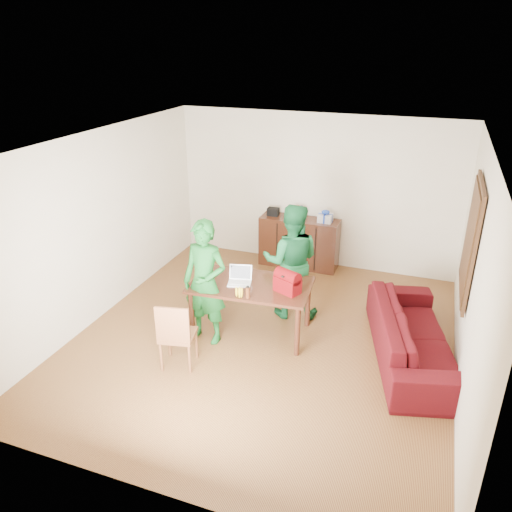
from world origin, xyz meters
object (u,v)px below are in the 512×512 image
at_px(person_near, 205,283).
at_px(sofa, 413,335).
at_px(chair, 179,347).
at_px(bottle, 248,292).
at_px(table, 251,290).
at_px(person_far, 291,261).
at_px(red_bag, 287,283).
at_px(laptop, 239,281).

height_order(person_near, sofa, person_near).
relative_size(chair, sofa, 0.40).
relative_size(chair, bottle, 5.48).
xyz_separation_m(table, bottle, (0.10, -0.38, 0.18)).
xyz_separation_m(person_far, red_bag, (0.16, -0.73, 0.02)).
distance_m(laptop, red_bag, 0.68).
bearing_deg(person_near, sofa, 15.13).
bearing_deg(person_far, bottle, 62.74).
height_order(laptop, bottle, laptop).
xyz_separation_m(laptop, sofa, (2.32, 0.19, -0.47)).
distance_m(table, sofa, 2.20).
xyz_separation_m(table, sofa, (2.18, 0.13, -0.33)).
height_order(chair, laptop, laptop).
bearing_deg(laptop, person_far, 40.91).
xyz_separation_m(chair, person_near, (0.08, 0.68, 0.59)).
bearing_deg(chair, sofa, 10.87).
distance_m(person_far, sofa, 1.96).
bearing_deg(chair, person_near, 71.46).
bearing_deg(person_near, person_far, 54.43).
height_order(bottle, sofa, bottle).
distance_m(table, chair, 1.26).
xyz_separation_m(bottle, sofa, (2.08, 0.51, -0.51)).
xyz_separation_m(person_far, bottle, (-0.27, -1.06, -0.02)).
xyz_separation_m(person_near, laptop, (0.37, 0.30, -0.06)).
distance_m(laptop, sofa, 2.38).
bearing_deg(person_near, table, 39.94).
xyz_separation_m(chair, red_bag, (1.12, 0.98, 0.62)).
height_order(table, person_near, person_near).
bearing_deg(sofa, chair, 98.17).
bearing_deg(bottle, table, 104.68).
height_order(person_far, sofa, person_far).
bearing_deg(table, laptop, -162.39).
relative_size(table, person_near, 0.98).
relative_size(laptop, bottle, 2.09).
bearing_deg(red_bag, chair, -114.88).
xyz_separation_m(chair, bottle, (0.69, 0.66, 0.58)).
relative_size(chair, person_far, 0.54).
xyz_separation_m(person_far, laptop, (-0.51, -0.74, -0.06)).
height_order(chair, bottle, bottle).
distance_m(table, red_bag, 0.58).
relative_size(red_bag, sofa, 0.15).
relative_size(person_near, person_far, 1.00).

